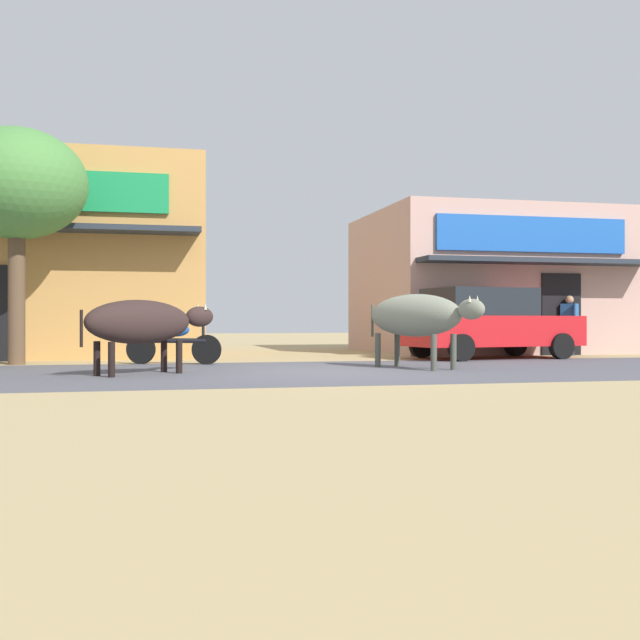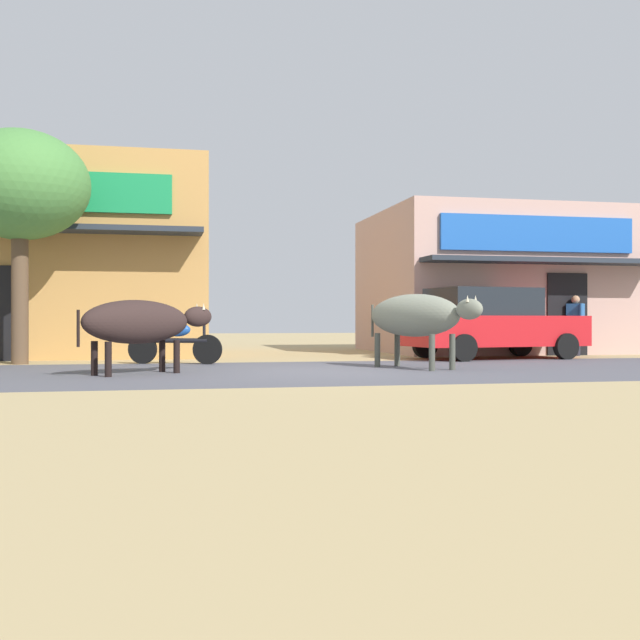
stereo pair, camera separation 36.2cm
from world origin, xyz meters
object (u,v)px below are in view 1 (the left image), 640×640
Objects in this scene: cow_near_brown at (143,323)px; pedestrian_by_shop at (569,321)px; cow_far_dark at (417,316)px; roadside_tree at (17,185)px; parked_motorcycle at (175,341)px; parked_hatchback_car at (487,323)px.

cow_near_brown is 11.66m from pedestrian_by_shop.
cow_far_dark is 1.80× the size of pedestrian_by_shop.
roadside_tree reaches higher than cow_far_dark.
cow_far_dark is (4.97, 0.45, 0.12)m from cow_near_brown.
pedestrian_by_shop is (5.71, 4.23, -0.09)m from cow_far_dark.
cow_far_dark is at bearing -29.77° from parked_motorcycle.
roadside_tree is 5.14m from cow_near_brown.
cow_far_dark is (-2.93, -3.20, 0.13)m from parked_hatchback_car.
pedestrian_by_shop is (2.77, 1.03, 0.05)m from parked_hatchback_car.
roadside_tree is at bearing -175.12° from pedestrian_by_shop.
parked_motorcycle is at bearing -11.78° from roadside_tree.
roadside_tree reaches higher than pedestrian_by_shop.
parked_hatchback_car is (10.36, 0.09, -2.78)m from roadside_tree.
roadside_tree is 2.54× the size of parked_motorcycle.
pedestrian_by_shop reaches higher than cow_near_brown.
cow_far_dark reaches higher than parked_motorcycle.
pedestrian_by_shop is (13.13, 1.12, -2.74)m from roadside_tree.
cow_near_brown is 0.86× the size of cow_far_dark.
roadside_tree is at bearing -179.52° from parked_hatchback_car.
roadside_tree is at bearing 168.22° from parked_motorcycle.
cow_far_dark is at bearing -22.73° from roadside_tree.
parked_hatchback_car is 7.28m from parked_motorcycle.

